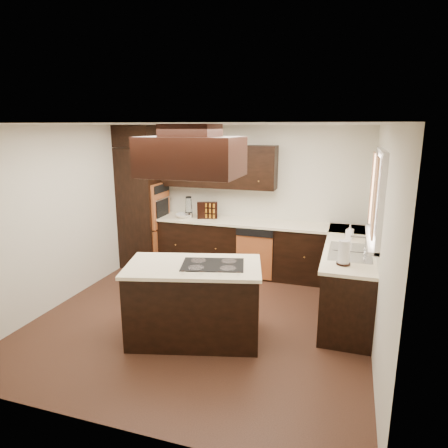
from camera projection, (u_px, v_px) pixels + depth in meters
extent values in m
cube|color=#563221|center=(203.00, 318.00, 5.31)|extent=(4.20, 4.20, 0.02)
cube|color=silver|center=(200.00, 123.00, 4.71)|extent=(4.20, 4.20, 0.02)
cube|color=beige|center=(245.00, 198.00, 6.96)|extent=(4.20, 0.02, 2.50)
cube|color=beige|center=(104.00, 291.00, 3.06)|extent=(4.20, 0.02, 2.50)
cube|color=beige|center=(62.00, 215.00, 5.63)|extent=(0.02, 4.20, 2.50)
cube|color=beige|center=(381.00, 241.00, 4.38)|extent=(0.02, 4.20, 2.50)
cube|color=black|center=(143.00, 207.00, 7.15)|extent=(0.65, 0.75, 2.12)
cube|color=#BB602F|center=(161.00, 205.00, 7.04)|extent=(0.05, 0.62, 0.78)
cube|color=black|center=(242.00, 248.00, 6.86)|extent=(2.93, 0.60, 0.88)
cube|color=black|center=(348.00, 278.00, 5.50)|extent=(0.60, 2.40, 0.88)
cube|color=#FFF4CD|center=(242.00, 222.00, 6.73)|extent=(2.93, 0.63, 0.04)
cube|color=#FFF4CD|center=(349.00, 246.00, 5.40)|extent=(0.63, 2.40, 0.04)
cube|color=black|center=(218.00, 166.00, 6.79)|extent=(2.00, 0.34, 0.72)
cube|color=#BB602F|center=(254.00, 257.00, 6.51)|extent=(0.60, 0.05, 0.72)
cube|color=silver|center=(378.00, 197.00, 4.81)|extent=(0.06, 1.32, 1.12)
cube|color=white|center=(381.00, 197.00, 4.80)|extent=(0.00, 1.20, 1.00)
cube|color=#FADEB5|center=(375.00, 198.00, 4.43)|extent=(0.02, 0.34, 0.90)
cube|color=#FADEB5|center=(372.00, 187.00, 5.20)|extent=(0.02, 0.34, 0.90)
cube|color=silver|center=(350.00, 252.00, 5.06)|extent=(0.52, 0.84, 0.01)
cube|color=black|center=(194.00, 303.00, 4.72)|extent=(1.65, 1.17, 0.88)
cube|color=#FFF4CD|center=(193.00, 266.00, 4.61)|extent=(1.72, 1.23, 0.04)
cube|color=black|center=(213.00, 265.00, 4.59)|extent=(0.80, 0.64, 0.01)
cube|color=black|center=(191.00, 157.00, 4.25)|extent=(1.05, 0.72, 0.42)
cube|color=black|center=(191.00, 130.00, 4.19)|extent=(0.55, 0.50, 0.13)
cylinder|color=silver|center=(189.00, 215.00, 6.92)|extent=(0.15, 0.15, 0.10)
cone|color=silver|center=(189.00, 205.00, 6.87)|extent=(0.13, 0.13, 0.26)
cube|color=black|center=(207.00, 210.00, 6.88)|extent=(0.35, 0.21, 0.29)
imported|color=silver|center=(184.00, 216.00, 6.96)|extent=(0.32, 0.32, 0.07)
imported|color=silver|center=(350.00, 232.00, 5.63)|extent=(0.11, 0.12, 0.21)
cylinder|color=silver|center=(344.00, 253.00, 4.57)|extent=(0.15, 0.15, 0.29)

